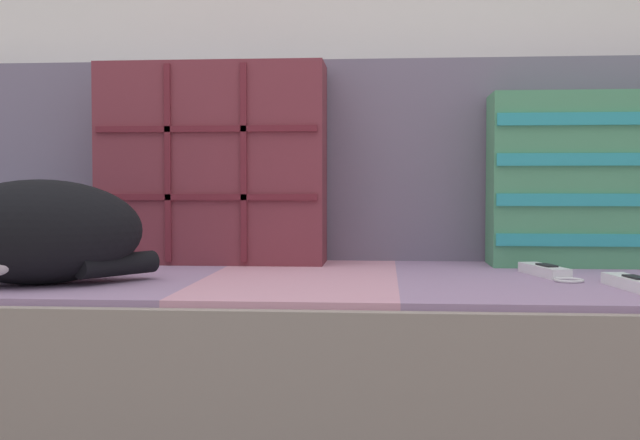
{
  "coord_description": "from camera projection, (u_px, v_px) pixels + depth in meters",
  "views": [
    {
      "loc": [
        0.31,
        -1.29,
        0.59
      ],
      "look_at": [
        0.2,
        0.08,
        0.54
      ],
      "focal_mm": 45.0,
      "sensor_mm": 36.0,
      "label": 1
    }
  ],
  "objects": [
    {
      "name": "throw_pillow_striped",
      "position": [
        596.0,
        180.0,
        1.58
      ],
      "size": [
        0.41,
        0.14,
        0.34
      ],
      "color": "#4C9366",
      "rests_on": "couch"
    },
    {
      "name": "game_remote_near",
      "position": [
        634.0,
        284.0,
        1.22
      ],
      "size": [
        0.07,
        0.2,
        0.02
      ],
      "color": "white",
      "rests_on": "couch"
    },
    {
      "name": "throw_pillow_quilted",
      "position": [
        213.0,
        164.0,
        1.64
      ],
      "size": [
        0.46,
        0.14,
        0.41
      ],
      "color": "brown",
      "rests_on": "couch"
    },
    {
      "name": "sleeping_cat",
      "position": [
        30.0,
        235.0,
        1.28
      ],
      "size": [
        0.37,
        0.31,
        0.17
      ],
      "color": "black",
      "rests_on": "couch"
    },
    {
      "name": "couch",
      "position": [
        216.0,
        391.0,
        1.48
      ],
      "size": [
        2.12,
        0.79,
        0.44
      ],
      "color": "gray",
      "rests_on": "ground_plane"
    },
    {
      "name": "game_remote_far",
      "position": [
        546.0,
        271.0,
        1.41
      ],
      "size": [
        0.09,
        0.19,
        0.02
      ],
      "color": "white",
      "rests_on": "couch"
    },
    {
      "name": "sofa_backrest",
      "position": [
        245.0,
        162.0,
        1.78
      ],
      "size": [
        2.08,
        0.14,
        0.43
      ],
      "color": "slate",
      "rests_on": "couch"
    }
  ]
}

